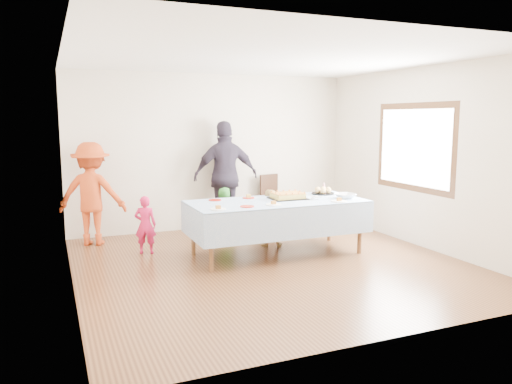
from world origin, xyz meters
TOP-DOWN VIEW (x-y plane):
  - ground at (0.00, 0.00)m, footprint 5.00×5.00m
  - room_walls at (0.05, 0.00)m, footprint 5.04×5.04m
  - party_table at (0.28, 0.42)m, footprint 2.50×1.10m
  - birthday_cake at (0.49, 0.51)m, footprint 0.51×0.39m
  - rolls_tray at (1.20, 0.72)m, footprint 0.35×0.35m
  - punch_bowl at (1.28, 0.23)m, footprint 0.30×0.30m
  - party_hat at (1.30, 0.87)m, footprint 0.10×0.10m
  - fork_pile at (0.80, 0.30)m, footprint 0.24×0.18m
  - plate_red_far_a at (-0.53, 0.79)m, footprint 0.18×0.18m
  - plate_red_far_b at (-0.01, 0.79)m, footprint 0.18×0.18m
  - plate_red_far_c at (0.42, 0.87)m, footprint 0.19×0.19m
  - plate_red_far_d at (0.83, 0.82)m, footprint 0.20×0.20m
  - plate_red_near at (-0.30, 0.13)m, footprint 0.19×0.19m
  - plate_white_left at (-0.71, 0.08)m, footprint 0.21×0.21m
  - plate_white_mid at (0.08, 0.12)m, footprint 0.21×0.21m
  - plate_white_right at (1.05, 0.01)m, footprint 0.23×0.23m
  - dining_chair at (1.05, 2.28)m, footprint 0.49×0.49m
  - toddler_left at (-1.45, 1.18)m, footprint 0.36×0.30m
  - toddler_mid at (-0.07, 1.69)m, footprint 0.47×0.39m
  - toddler_right at (0.36, 0.90)m, footprint 0.52×0.48m
  - adult_left at (-2.10, 2.04)m, footprint 1.16×0.90m
  - adult_right at (0.13, 2.20)m, footprint 1.16×0.59m

SIDE VIEW (x-z plane):
  - ground at x=0.00m, z-range 0.00..0.00m
  - toddler_mid at x=-0.07m, z-range 0.00..0.83m
  - toddler_left at x=-1.45m, z-range 0.00..0.84m
  - toddler_right at x=0.36m, z-range 0.00..0.87m
  - dining_chair at x=1.05m, z-range 0.05..0.98m
  - party_table at x=0.28m, z-range 0.33..1.11m
  - plate_red_far_a at x=-0.53m, z-range 0.78..0.79m
  - plate_red_far_b at x=-0.01m, z-range 0.78..0.79m
  - plate_red_far_c at x=0.42m, z-range 0.78..0.79m
  - plate_red_far_d at x=0.83m, z-range 0.78..0.79m
  - plate_red_near at x=-0.30m, z-range 0.78..0.79m
  - plate_white_left at x=-0.71m, z-range 0.78..0.79m
  - plate_white_mid at x=0.08m, z-range 0.78..0.79m
  - plate_white_right at x=1.05m, z-range 0.78..0.79m
  - adult_left at x=-2.10m, z-range 0.00..1.58m
  - fork_pile at x=0.80m, z-range 0.78..0.85m
  - punch_bowl at x=1.28m, z-range 0.78..0.85m
  - birthday_cake at x=0.49m, z-range 0.78..0.87m
  - rolls_tray at x=1.20m, z-range 0.77..0.88m
  - party_hat at x=1.30m, z-range 0.78..0.95m
  - adult_right at x=0.13m, z-range 0.00..1.90m
  - room_walls at x=0.05m, z-range 0.41..3.13m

